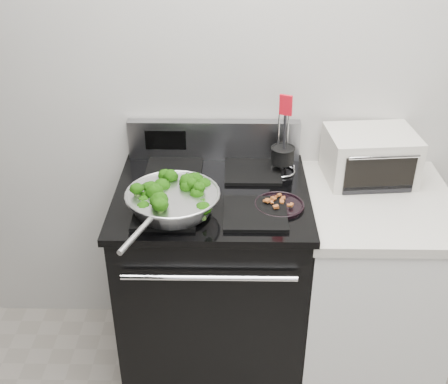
{
  "coord_description": "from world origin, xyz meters",
  "views": [
    {
      "loc": [
        -0.22,
        -0.55,
        2.11
      ],
      "look_at": [
        -0.25,
        1.36,
        0.98
      ],
      "focal_mm": 45.0,
      "sensor_mm": 36.0,
      "label": 1
    }
  ],
  "objects_px": {
    "gas_range": "(213,280)",
    "bacon_plate": "(279,203)",
    "toaster_oven": "(370,156)",
    "skillet": "(173,201)",
    "utensil_holder": "(282,159)"
  },
  "relations": [
    {
      "from": "skillet",
      "to": "toaster_oven",
      "type": "height_order",
      "value": "toaster_oven"
    },
    {
      "from": "skillet",
      "to": "toaster_oven",
      "type": "relative_size",
      "value": 1.41
    },
    {
      "from": "gas_range",
      "to": "toaster_oven",
      "type": "xyz_separation_m",
      "value": [
        0.67,
        0.18,
        0.54
      ]
    },
    {
      "from": "toaster_oven",
      "to": "bacon_plate",
      "type": "bearing_deg",
      "value": -149.35
    },
    {
      "from": "skillet",
      "to": "bacon_plate",
      "type": "relative_size",
      "value": 2.83
    },
    {
      "from": "gas_range",
      "to": "utensil_holder",
      "type": "relative_size",
      "value": 3.16
    },
    {
      "from": "skillet",
      "to": "bacon_plate",
      "type": "distance_m",
      "value": 0.41
    },
    {
      "from": "gas_range",
      "to": "bacon_plate",
      "type": "distance_m",
      "value": 0.56
    },
    {
      "from": "gas_range",
      "to": "skillet",
      "type": "distance_m",
      "value": 0.56
    },
    {
      "from": "bacon_plate",
      "to": "utensil_holder",
      "type": "bearing_deg",
      "value": 83.76
    },
    {
      "from": "bacon_plate",
      "to": "utensil_holder",
      "type": "xyz_separation_m",
      "value": [
        0.03,
        0.28,
        0.05
      ]
    },
    {
      "from": "gas_range",
      "to": "utensil_holder",
      "type": "bearing_deg",
      "value": 29.67
    },
    {
      "from": "bacon_plate",
      "to": "utensil_holder",
      "type": "relative_size",
      "value": 0.54
    },
    {
      "from": "toaster_oven",
      "to": "gas_range",
      "type": "bearing_deg",
      "value": -170.18
    },
    {
      "from": "bacon_plate",
      "to": "toaster_oven",
      "type": "bearing_deg",
      "value": 36.04
    }
  ]
}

